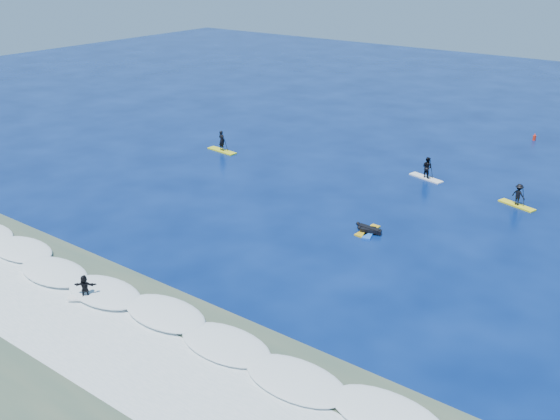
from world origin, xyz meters
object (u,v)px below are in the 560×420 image
Objects in this scene: prone_paddler_far at (370,232)px; sup_paddler_right at (518,196)px; sup_paddler_left at (222,144)px; sup_paddler_center at (427,169)px; wave_surfer at (85,288)px; marker_buoy at (534,137)px; prone_paddler_near at (368,229)px.

sup_paddler_right is at bearing -46.71° from prone_paddler_far.
sup_paddler_center is (17.50, 4.27, 0.08)m from sup_paddler_left.
wave_surfer is 44.30m from marker_buoy.
wave_surfer is at bearing -102.54° from marker_buoy.
sup_paddler_right reaches higher than wave_surfer.
wave_surfer is at bearing -99.63° from sup_paddler_right.
sup_paddler_center is at bearing 20.45° from sup_paddler_left.
sup_paddler_center reaches higher than prone_paddler_near.
prone_paddler_near is at bearing -14.11° from sup_paddler_left.
marker_buoy is at bearing 50.29° from sup_paddler_left.
sup_paddler_center is 16.21m from marker_buoy.
sup_paddler_center reaches higher than wave_surfer.
marker_buoy is (9.62, 43.24, -0.46)m from wave_surfer.
prone_paddler_near is (-6.22, -9.98, -0.57)m from sup_paddler_right.
marker_buoy is (21.11, 20.07, -0.37)m from sup_paddler_left.
sup_paddler_right is (7.47, -1.43, -0.03)m from sup_paddler_center.
prone_paddler_far is at bearing 28.19° from wave_surfer.
marker_buoy is (3.61, 15.80, -0.45)m from sup_paddler_center.
prone_paddler_near is at bearing -94.97° from marker_buoy.
wave_surfer reaches higher than prone_paddler_far.
sup_paddler_right is 11.78m from prone_paddler_near.
sup_paddler_right is at bearing -27.96° from prone_paddler_near.
sup_paddler_right reaches higher than prone_paddler_far.
wave_surfer is (-6.00, -27.44, 0.01)m from sup_paddler_center.
prone_paddler_far is at bearing -94.42° from marker_buoy.
sup_paddler_left is 1.06× the size of sup_paddler_center.
sup_paddler_left reaches higher than wave_surfer.
wave_surfer is at bearing -56.88° from sup_paddler_left.
sup_paddler_left is 4.50× the size of marker_buoy.
sup_paddler_right is at bearing 26.17° from wave_surfer.
sup_paddler_center is at bearing 10.20° from prone_paddler_near.
sup_paddler_center is at bearing -173.07° from sup_paddler_right.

